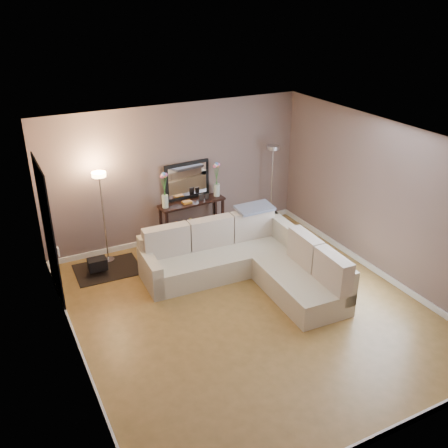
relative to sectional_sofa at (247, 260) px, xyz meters
name	(u,v)px	position (x,y,z in m)	size (l,w,h in m)	color
floor	(248,310)	(-0.44, -0.82, -0.34)	(5.00, 5.50, 0.01)	olive
ceiling	(252,142)	(-0.44, -0.82, 2.27)	(5.00, 5.50, 0.01)	white
wall_back	(176,174)	(-0.44, 1.94, 0.96)	(5.00, 0.02, 2.60)	#79635D
wall_front	(393,346)	(-0.44, -3.58, 0.96)	(5.00, 0.02, 2.60)	#79635D
wall_left	(68,275)	(-2.95, -0.82, 0.96)	(0.02, 5.50, 2.60)	#79635D
wall_right	(385,201)	(2.07, -0.82, 0.96)	(0.02, 5.50, 2.60)	#79635D
baseboard_back	(179,235)	(-0.44, 1.92, -0.29)	(5.00, 0.03, 0.10)	white
baseboard_front	(374,438)	(-0.44, -3.55, -0.29)	(5.00, 0.03, 0.10)	white
baseboard_left	(82,357)	(-2.92, -0.82, -0.29)	(0.03, 5.50, 0.10)	white
baseboard_right	(374,269)	(2.05, -0.82, -0.29)	(0.03, 5.50, 0.10)	white
doorway	(49,233)	(-2.92, 0.88, 0.76)	(0.02, 1.20, 2.20)	black
switch_plate	(58,252)	(-2.92, 0.03, 0.86)	(0.02, 0.08, 0.12)	white
sectional_sofa	(247,260)	(0.00, 0.00, 0.00)	(2.62, 2.59, 0.91)	beige
throw_blanket	(255,208)	(0.49, 0.62, 0.61)	(0.65, 0.38, 0.05)	slate
console_table	(189,219)	(-0.31, 1.71, 0.11)	(1.31, 0.44, 0.79)	black
leaning_mirror	(187,180)	(-0.24, 1.88, 0.82)	(0.91, 0.11, 0.71)	black
table_decor	(193,200)	(-0.23, 1.68, 0.49)	(0.55, 0.13, 0.13)	orange
flower_vase_left	(165,193)	(-0.77, 1.68, 0.74)	(0.15, 0.13, 0.68)	silver
flower_vase_right	(217,182)	(0.31, 1.76, 0.74)	(0.15, 0.13, 0.68)	silver
floor_lamp_lit	(102,200)	(-1.92, 1.63, 0.84)	(0.24, 0.24, 1.67)	silver
floor_lamp_unlit	(272,170)	(1.46, 1.62, 0.85)	(0.28, 0.28, 1.68)	silver
charcoal_rug	(108,269)	(-2.02, 1.32, -0.33)	(1.09, 0.81, 0.01)	black
black_bag	(97,264)	(-2.19, 1.24, -0.14)	(0.31, 0.22, 0.20)	black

